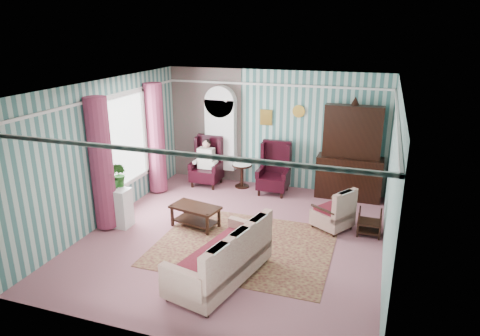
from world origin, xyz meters
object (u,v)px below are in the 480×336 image
(seated_woman, at_px, (206,163))
(wingback_left, at_px, (206,162))
(floral_armchair, at_px, (333,206))
(sofa, at_px, (220,253))
(plant_stand, at_px, (117,207))
(bookcase, at_px, (221,140))
(nest_table, at_px, (369,222))
(coffee_table, at_px, (196,216))
(dresser_hutch, at_px, (351,150))
(round_side_table, at_px, (242,176))
(wingback_right, at_px, (274,169))

(seated_woman, bearing_deg, wingback_left, 0.00)
(wingback_left, distance_m, floral_armchair, 3.67)
(seated_woman, relative_size, sofa, 0.60)
(wingback_left, xyz_separation_m, plant_stand, (-0.80, -2.75, -0.22))
(bookcase, xyz_separation_m, nest_table, (3.82, -1.94, -0.85))
(wingback_left, xyz_separation_m, coffee_table, (0.72, -2.30, -0.40))
(dresser_hutch, xyz_separation_m, plant_stand, (-4.30, -3.02, -0.78))
(nest_table, bearing_deg, dresser_hutch, 107.39)
(nest_table, bearing_deg, bookcase, 153.08)
(bookcase, relative_size, round_side_table, 3.73)
(bookcase, xyz_separation_m, wingback_right, (1.50, -0.39, -0.50))
(bookcase, relative_size, wingback_left, 1.79)
(bookcase, relative_size, wingback_right, 1.79)
(round_side_table, bearing_deg, dresser_hutch, 2.64)
(dresser_hutch, distance_m, nest_table, 2.11)
(coffee_table, bearing_deg, floral_armchair, 16.91)
(nest_table, bearing_deg, plant_stand, -166.16)
(sofa, bearing_deg, floral_armchair, -18.00)
(round_side_table, xyz_separation_m, nest_table, (3.17, -1.70, -0.03))
(wingback_left, distance_m, sofa, 4.37)
(coffee_table, bearing_deg, wingback_right, 65.83)
(sofa, bearing_deg, dresser_hutch, -7.97)
(seated_woman, distance_m, floral_armchair, 3.67)
(bookcase, bearing_deg, round_side_table, -20.27)
(seated_woman, xyz_separation_m, nest_table, (4.07, -1.55, -0.32))
(dresser_hutch, bearing_deg, floral_armchair, -94.77)
(seated_woman, distance_m, sofa, 4.36)
(wingback_right, bearing_deg, floral_armchair, -43.02)
(nest_table, distance_m, sofa, 3.24)
(plant_stand, xyz_separation_m, floral_armchair, (4.15, 1.25, 0.09))
(plant_stand, bearing_deg, sofa, -23.85)
(wingback_left, bearing_deg, coffee_table, -72.60)
(wingback_right, height_order, round_side_table, wingback_right)
(nest_table, distance_m, plant_stand, 5.02)
(dresser_hutch, relative_size, wingback_left, 1.89)
(sofa, relative_size, coffee_table, 1.99)
(seated_woman, relative_size, round_side_table, 1.97)
(bookcase, height_order, wingback_left, bookcase)
(nest_table, relative_size, sofa, 0.28)
(seated_woman, distance_m, coffee_table, 2.43)
(seated_woman, xyz_separation_m, floral_armchair, (3.35, -1.50, -0.10))
(wingback_left, relative_size, nest_table, 2.31)
(bookcase, relative_size, coffee_table, 2.29)
(dresser_hutch, xyz_separation_m, nest_table, (0.57, -1.82, -0.91))
(nest_table, xyz_separation_m, sofa, (-2.19, -2.39, 0.21))
(wingback_right, xyz_separation_m, floral_armchair, (1.60, -1.50, -0.13))
(seated_woman, relative_size, coffee_table, 1.20)
(round_side_table, distance_m, plant_stand, 3.36)
(wingback_left, distance_m, wingback_right, 1.75)
(nest_table, bearing_deg, round_side_table, 151.80)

